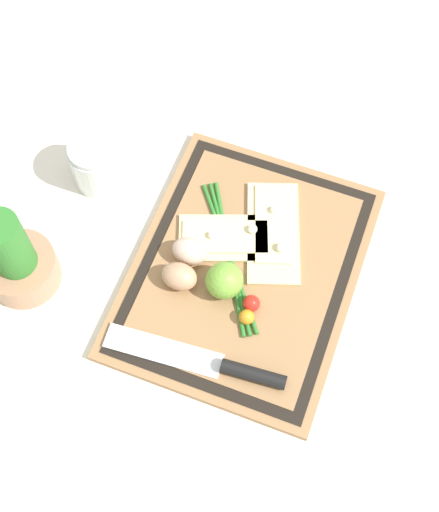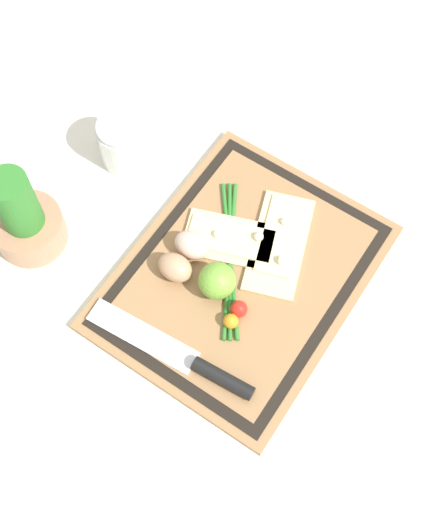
# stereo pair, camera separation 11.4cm
# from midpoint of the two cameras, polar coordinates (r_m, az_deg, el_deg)

# --- Properties ---
(ground_plane) EXTENTS (6.00, 6.00, 0.00)m
(ground_plane) POSITION_cam_midpoint_polar(r_m,az_deg,el_deg) (1.16, 4.60, -2.13)
(ground_plane) COLOR silver
(cutting_board) EXTENTS (0.45, 0.35, 0.02)m
(cutting_board) POSITION_cam_midpoint_polar(r_m,az_deg,el_deg) (1.16, 4.63, -1.95)
(cutting_board) COLOR #997047
(cutting_board) RESTS_ON ground_plane
(pizza_slice_near) EXTENTS (0.21, 0.14, 0.02)m
(pizza_slice_near) POSITION_cam_midpoint_polar(r_m,az_deg,el_deg) (1.17, 7.61, 0.79)
(pizza_slice_near) COLOR beige
(pizza_slice_near) RESTS_ON cutting_board
(pizza_slice_far) EXTENTS (0.14, 0.20, 0.02)m
(pizza_slice_far) POSITION_cam_midpoint_polar(r_m,az_deg,el_deg) (1.17, 4.18, 0.94)
(pizza_slice_far) COLOR beige
(pizza_slice_far) RESTS_ON cutting_board
(knife) EXTENTS (0.05, 0.29, 0.02)m
(knife) POSITION_cam_midpoint_polar(r_m,az_deg,el_deg) (1.08, 1.22, -9.02)
(knife) COLOR silver
(knife) RESTS_ON cutting_board
(egg_brown) EXTENTS (0.04, 0.06, 0.04)m
(egg_brown) POSITION_cam_midpoint_polar(r_m,az_deg,el_deg) (1.12, -0.69, -1.22)
(egg_brown) COLOR tan
(egg_brown) RESTS_ON cutting_board
(egg_pink) EXTENTS (0.04, 0.06, 0.04)m
(egg_pink) POSITION_cam_midpoint_polar(r_m,az_deg,el_deg) (1.14, 0.57, 0.58)
(egg_pink) COLOR beige
(egg_pink) RESTS_ON cutting_board
(lime) EXTENTS (0.06, 0.06, 0.06)m
(lime) POSITION_cam_midpoint_polar(r_m,az_deg,el_deg) (1.11, 2.74, -2.31)
(lime) COLOR #70A838
(lime) RESTS_ON cutting_board
(cherry_tomato_red) EXTENTS (0.03, 0.03, 0.03)m
(cherry_tomato_red) POSITION_cam_midpoint_polar(r_m,az_deg,el_deg) (1.11, 4.50, -4.56)
(cherry_tomato_red) COLOR red
(cherry_tomato_red) RESTS_ON cutting_board
(cherry_tomato_yellow) EXTENTS (0.02, 0.02, 0.02)m
(cherry_tomato_yellow) POSITION_cam_midpoint_polar(r_m,az_deg,el_deg) (1.10, 3.87, -5.54)
(cherry_tomato_yellow) COLOR orange
(cherry_tomato_yellow) RESTS_ON cutting_board
(scallion_bunch) EXTENTS (0.25, 0.18, 0.01)m
(scallion_bunch) POSITION_cam_midpoint_polar(r_m,az_deg,el_deg) (1.15, 3.65, -0.47)
(scallion_bunch) COLOR #2D7528
(scallion_bunch) RESTS_ON cutting_board
(herb_pot) EXTENTS (0.12, 0.12, 0.18)m
(herb_pot) POSITION_cam_midpoint_polar(r_m,az_deg,el_deg) (1.17, -12.68, 2.57)
(herb_pot) COLOR #AD7A5B
(herb_pot) RESTS_ON ground_plane
(sauce_jar) EXTENTS (0.09, 0.09, 0.10)m
(sauce_jar) POSITION_cam_midpoint_polar(r_m,az_deg,el_deg) (1.24, -5.02, 8.66)
(sauce_jar) COLOR silver
(sauce_jar) RESTS_ON ground_plane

